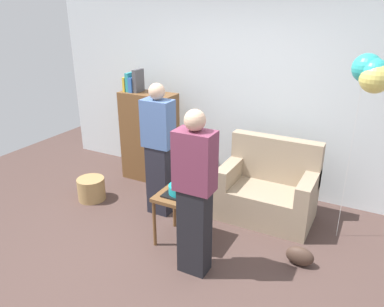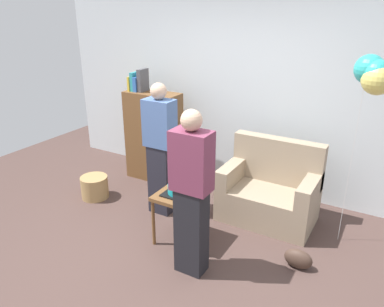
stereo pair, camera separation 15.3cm
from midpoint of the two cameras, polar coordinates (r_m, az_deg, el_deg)
ground_plane at (r=4.01m, az=-3.05°, el=-15.70°), size 8.00×8.00×0.00m
wall_back at (r=5.13m, az=9.37°, el=9.26°), size 6.00×0.10×2.70m
couch at (r=4.62m, az=12.71°, el=-5.78°), size 1.10×0.70×0.96m
bookshelf at (r=5.45m, az=-5.12°, el=2.80°), size 0.80×0.36×1.61m
side_table at (r=4.01m, az=-0.71°, el=-7.28°), size 0.48×0.48×0.58m
birthday_cake at (r=3.95m, az=-0.72°, el=-5.54°), size 0.32×0.32×0.17m
person_blowing_candles at (r=4.46m, az=-3.87°, el=0.61°), size 0.36×0.22×1.63m
person_holding_cake at (r=3.42m, az=1.24°, el=-6.23°), size 0.36×0.22×1.63m
wicker_basket at (r=5.20m, az=-13.81°, el=-5.00°), size 0.36×0.36×0.30m
handbag at (r=4.00m, az=16.99°, el=-15.13°), size 0.28×0.14×0.20m
balloon_bunch at (r=3.93m, az=27.12°, el=10.70°), size 0.38×0.35×2.02m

